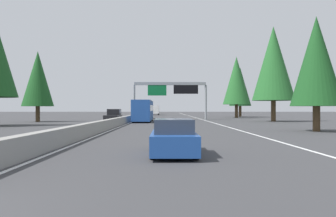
{
  "coord_description": "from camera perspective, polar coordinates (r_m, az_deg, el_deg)",
  "views": [
    {
      "loc": [
        -5.4,
        -5.03,
        1.87
      ],
      "look_at": [
        50.53,
        -5.5,
        1.95
      ],
      "focal_mm": 35.84,
      "sensor_mm": 36.0,
      "label": 1
    }
  ],
  "objects": [
    {
      "name": "conifer_right_foreground",
      "position": [
        30.82,
        23.92,
        7.34
      ],
      "size": [
        4.24,
        4.24,
        9.63
      ],
      "color": "#4C3823",
      "rests_on": "ground"
    },
    {
      "name": "sign_gantry_overhead",
      "position": [
        57.65,
        0.52,
        3.19
      ],
      "size": [
        0.5,
        12.68,
        6.48
      ],
      "color": "gray",
      "rests_on": "ground"
    },
    {
      "name": "conifer_right_mid",
      "position": [
        72.51,
        11.56,
        4.68
      ],
      "size": [
        5.71,
        5.71,
        12.98
      ],
      "color": "#4C3823",
      "rests_on": "ground"
    },
    {
      "name": "shoulder_stripe_right",
      "position": [
        75.71,
        4.44,
        -1.49
      ],
      "size": [
        160.0,
        0.16,
        0.01
      ],
      "primitive_type": "cube",
      "color": "silver",
      "rests_on": "ground"
    },
    {
      "name": "oncoming_far",
      "position": [
        95.9,
        -5.2,
        -0.65
      ],
      "size": [
        5.6,
        2.0,
        1.86
      ],
      "rotation": [
        0.0,
        0.0,
        3.14
      ],
      "color": "#AD931E",
      "rests_on": "ground"
    },
    {
      "name": "oncoming_near",
      "position": [
        51.1,
        -9.25,
        -1.15
      ],
      "size": [
        5.6,
        2.0,
        1.86
      ],
      "rotation": [
        0.0,
        0.0,
        3.14
      ],
      "color": "black",
      "rests_on": "ground"
    },
    {
      "name": "pickup_far_left",
      "position": [
        64.15,
        -3.49,
        -0.94
      ],
      "size": [
        5.6,
        2.0,
        1.86
      ],
      "color": "silver",
      "rests_on": "ground"
    },
    {
      "name": "shoulder_stripe_median",
      "position": [
        75.58,
        -4.1,
        -1.5
      ],
      "size": [
        160.0,
        0.16,
        0.01
      ],
      "primitive_type": "cube",
      "color": "silver",
      "rests_on": "ground"
    },
    {
      "name": "bus_mid_right",
      "position": [
        49.58,
        -4.23,
        -0.26
      ],
      "size": [
        11.5,
        2.55,
        3.1
      ],
      "color": "#1E4793",
      "rests_on": "ground"
    },
    {
      "name": "conifer_right_far",
      "position": [
        83.35,
        12.17,
        3.65
      ],
      "size": [
        5.28,
        5.28,
        12.0
      ],
      "color": "#4C3823",
      "rests_on": "ground"
    },
    {
      "name": "box_truck_near_center",
      "position": [
        105.53,
        -2.2,
        -0.22
      ],
      "size": [
        8.5,
        2.4,
        2.95
      ],
      "color": "white",
      "rests_on": "ground"
    },
    {
      "name": "median_barrier",
      "position": [
        85.58,
        -4.05,
        -1.03
      ],
      "size": [
        180.0,
        0.56,
        0.9
      ],
      "primitive_type": "cube",
      "color": "gray",
      "rests_on": "ground"
    },
    {
      "name": "ground_plane",
      "position": [
        65.62,
        -4.88,
        -1.72
      ],
      "size": [
        320.0,
        320.0,
        0.0
      ],
      "primitive_type": "plane",
      "color": "#38383A"
    },
    {
      "name": "conifer_right_near",
      "position": [
        53.11,
        17.49,
        7.32
      ],
      "size": [
        6.3,
        6.3,
        14.32
      ],
      "color": "#4C3823",
      "rests_on": "ground"
    },
    {
      "name": "conifer_left_near",
      "position": [
        52.91,
        -21.27,
        4.72
      ],
      "size": [
        4.56,
        4.56,
        10.37
      ],
      "color": "#4C3823",
      "rests_on": "ground"
    },
    {
      "name": "sedan_far_center",
      "position": [
        13.78,
        0.96,
        -5.03
      ],
      "size": [
        4.4,
        1.8,
        1.47
      ],
      "color": "#1E4793",
      "rests_on": "ground"
    }
  ]
}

